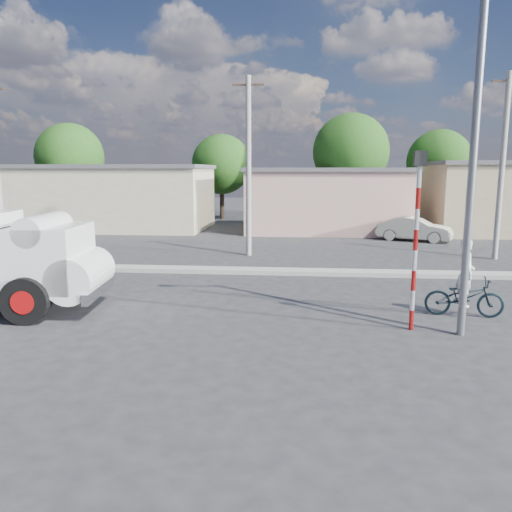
# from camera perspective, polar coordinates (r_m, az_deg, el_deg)

# --- Properties ---
(ground_plane) EXTENTS (120.00, 120.00, 0.00)m
(ground_plane) POSITION_cam_1_polar(r_m,az_deg,el_deg) (11.42, 2.70, -10.26)
(ground_plane) COLOR #2A2A2C
(ground_plane) RESTS_ON ground
(median) EXTENTS (40.00, 0.80, 0.16)m
(median) POSITION_cam_1_polar(r_m,az_deg,el_deg) (19.11, 3.84, -1.78)
(median) COLOR #99968E
(median) RESTS_ON ground
(bicycle) EXTENTS (2.10, 0.93, 1.07)m
(bicycle) POSITION_cam_1_polar(r_m,az_deg,el_deg) (14.62, 22.69, -4.34)
(bicycle) COLOR black
(bicycle) RESTS_ON ground
(cyclist) EXTENTS (0.51, 0.71, 1.83)m
(cyclist) POSITION_cam_1_polar(r_m,az_deg,el_deg) (14.53, 22.79, -2.89)
(cyclist) COLOR white
(cyclist) RESTS_ON ground
(car_cream) EXTENTS (4.26, 2.80, 1.33)m
(car_cream) POSITION_cam_1_polar(r_m,az_deg,el_deg) (29.17, 17.64, 2.96)
(car_cream) COLOR beige
(car_cream) RESTS_ON ground
(traffic_pole) EXTENTS (0.28, 0.18, 4.36)m
(traffic_pole) POSITION_cam_1_polar(r_m,az_deg,el_deg) (12.58, 17.87, 3.31)
(traffic_pole) COLOR red
(traffic_pole) RESTS_ON ground
(streetlight) EXTENTS (2.34, 0.22, 9.00)m
(streetlight) POSITION_cam_1_polar(r_m,az_deg,el_deg) (12.51, 23.09, 13.84)
(streetlight) COLOR slate
(streetlight) RESTS_ON ground
(building_row) EXTENTS (37.80, 7.30, 4.44)m
(building_row) POSITION_cam_1_polar(r_m,az_deg,el_deg) (32.77, 6.50, 6.65)
(building_row) COLOR beige
(building_row) RESTS_ON ground
(tree_row) EXTENTS (34.13, 7.32, 8.10)m
(tree_row) POSITION_cam_1_polar(r_m,az_deg,el_deg) (39.44, 1.41, 11.15)
(tree_row) COLOR #38281E
(tree_row) RESTS_ON ground
(utility_poles) EXTENTS (35.40, 0.24, 8.00)m
(utility_poles) POSITION_cam_1_polar(r_m,az_deg,el_deg) (22.88, 12.53, 9.98)
(utility_poles) COLOR #99968E
(utility_poles) RESTS_ON ground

